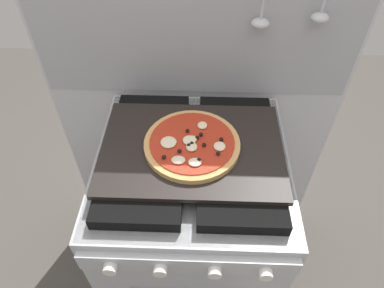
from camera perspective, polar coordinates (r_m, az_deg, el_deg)
ground_plane at (r=1.81m, az=-0.00°, el=-20.56°), size 4.00×4.00×0.00m
kitchen_backsplash at (r=1.36m, az=0.55°, el=6.21°), size 1.10×0.08×1.55m
stove at (r=1.40m, az=-0.00°, el=-13.50°), size 0.60×0.64×0.90m
baking_tray at (r=1.03m, az=-0.00°, el=-0.68°), size 0.54×0.38×0.02m
pizza_left at (r=1.02m, az=0.03°, el=-0.02°), size 0.28×0.28×0.03m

